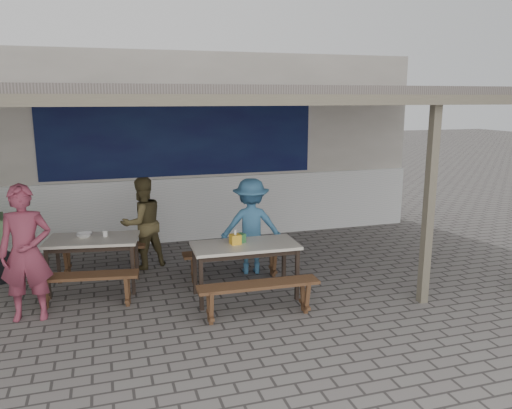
{
  "coord_description": "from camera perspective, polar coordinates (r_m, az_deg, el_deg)",
  "views": [
    {
      "loc": [
        -1.62,
        -6.22,
        2.68
      ],
      "look_at": [
        0.58,
        0.9,
        1.07
      ],
      "focal_mm": 35.0,
      "sensor_mm": 36.0,
      "label": 1
    }
  ],
  "objects": [
    {
      "name": "bench_left_street",
      "position": [
        6.87,
        -18.87,
        -8.5
      ],
      "size": [
        1.36,
        0.49,
        0.45
      ],
      "rotation": [
        0.0,
        0.0,
        -0.16
      ],
      "color": "brown",
      "rests_on": "ground"
    },
    {
      "name": "patron_right_table",
      "position": [
        7.67,
        -0.57,
        -2.48
      ],
      "size": [
        1.05,
        0.74,
        1.48
      ],
      "primitive_type": "imported",
      "rotation": [
        0.0,
        0.0,
        2.93
      ],
      "color": "teal",
      "rests_on": "ground"
    },
    {
      "name": "condiment_bowl",
      "position": [
        7.44,
        -19.04,
        -3.33
      ],
      "size": [
        0.23,
        0.23,
        0.05
      ],
      "primitive_type": "imported",
      "rotation": [
        0.0,
        0.0,
        -0.07
      ],
      "color": "white",
      "rests_on": "table_left"
    },
    {
      "name": "tissue_box",
      "position": [
        6.7,
        -2.39,
        -3.99
      ],
      "size": [
        0.15,
        0.15,
        0.13
      ],
      "primitive_type": "cube",
      "rotation": [
        0.0,
        0.0,
        0.09
      ],
      "color": "gold",
      "rests_on": "table_right"
    },
    {
      "name": "bench_left_wall",
      "position": [
        8.09,
        -17.22,
        -5.27
      ],
      "size": [
        1.36,
        0.49,
        0.45
      ],
      "rotation": [
        0.0,
        0.0,
        -0.16
      ],
      "color": "brown",
      "rests_on": "ground"
    },
    {
      "name": "warung_roof",
      "position": [
        7.3,
        -4.32,
        12.4
      ],
      "size": [
        9.0,
        4.21,
        2.81
      ],
      "color": "#635A55",
      "rests_on": "ground"
    },
    {
      "name": "back_wall",
      "position": [
        9.98,
        -7.81,
        6.52
      ],
      "size": [
        9.0,
        1.28,
        3.5
      ],
      "color": "beige",
      "rests_on": "ground"
    },
    {
      "name": "ground",
      "position": [
        6.96,
        -2.4,
        -10.49
      ],
      "size": [
        60.0,
        60.0,
        0.0
      ],
      "primitive_type": "plane",
      "color": "#5F5956",
      "rests_on": "ground"
    },
    {
      "name": "patron_wall_side",
      "position": [
        8.1,
        -12.86,
        -2.06
      ],
      "size": [
        0.87,
        0.79,
        1.46
      ],
      "primitive_type": "imported",
      "rotation": [
        0.0,
        0.0,
        3.55
      ],
      "color": "brown",
      "rests_on": "ground"
    },
    {
      "name": "bench_right_wall",
      "position": [
        7.48,
        -2.53,
        -6.09
      ],
      "size": [
        1.52,
        0.33,
        0.45
      ],
      "rotation": [
        0.0,
        0.0,
        -0.04
      ],
      "color": "brown",
      "rests_on": "ground"
    },
    {
      "name": "table_left",
      "position": [
        7.38,
        -18.15,
        -4.28
      ],
      "size": [
        1.33,
        0.89,
        0.75
      ],
      "rotation": [
        0.0,
        0.0,
        -0.16
      ],
      "color": "beige",
      "rests_on": "ground"
    },
    {
      "name": "condiment_jar",
      "position": [
        7.39,
        -16.87,
        -3.19
      ],
      "size": [
        0.07,
        0.07,
        0.08
      ],
      "primitive_type": "cylinder",
      "color": "silver",
      "rests_on": "table_left"
    },
    {
      "name": "table_right",
      "position": [
        6.74,
        -1.26,
        -5.18
      ],
      "size": [
        1.44,
        0.73,
        0.75
      ],
      "rotation": [
        0.0,
        0.0,
        -0.04
      ],
      "color": "beige",
      "rests_on": "ground"
    },
    {
      "name": "donation_box",
      "position": [
        6.76,
        -2.05,
        -3.9
      ],
      "size": [
        0.21,
        0.18,
        0.12
      ],
      "primitive_type": "cube",
      "rotation": [
        0.0,
        0.0,
        0.4
      ],
      "color": "#316F38",
      "rests_on": "table_right"
    },
    {
      "name": "patron_street_side",
      "position": [
        6.64,
        -24.81,
        -5.06
      ],
      "size": [
        0.64,
        0.45,
        1.68
      ],
      "primitive_type": "imported",
      "rotation": [
        0.0,
        0.0,
        -0.08
      ],
      "color": "brown",
      "rests_on": "ground"
    },
    {
      "name": "bench_right_street",
      "position": [
        6.22,
        0.31,
        -9.93
      ],
      "size": [
        1.52,
        0.33,
        0.45
      ],
      "rotation": [
        0.0,
        0.0,
        -0.04
      ],
      "color": "brown",
      "rests_on": "ground"
    }
  ]
}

